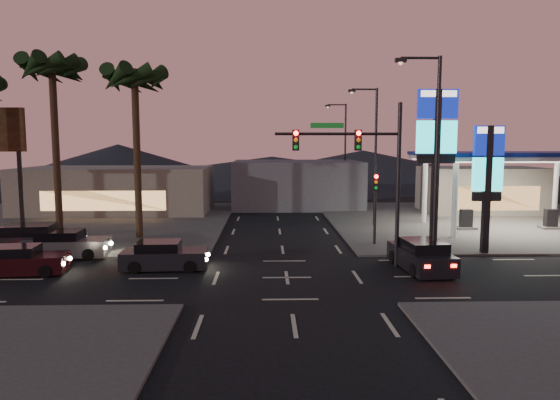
{
  "coord_description": "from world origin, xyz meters",
  "views": [
    {
      "loc": [
        -0.91,
        -22.0,
        6.01
      ],
      "look_at": [
        -0.18,
        4.82,
        3.0
      ],
      "focal_mm": 32.0,
      "sensor_mm": 36.0,
      "label": 1
    }
  ],
  "objects_px": {
    "car_lane_a_mid": "(20,261)",
    "suv_station": "(421,256)",
    "car_lane_b_mid": "(35,240)",
    "gas_station": "(512,158)",
    "car_lane_a_front": "(164,256)",
    "pylon_sign_tall": "(436,137)",
    "traffic_signal_mast": "(363,160)",
    "car_lane_b_front": "(65,245)",
    "pylon_sign_short": "(488,169)"
  },
  "relations": [
    {
      "from": "traffic_signal_mast",
      "to": "car_lane_b_front",
      "type": "relative_size",
      "value": 1.77
    },
    {
      "from": "gas_station",
      "to": "suv_station",
      "type": "xyz_separation_m",
      "value": [
        -9.49,
        -10.75,
        -4.39
      ]
    },
    {
      "from": "car_lane_a_front",
      "to": "car_lane_b_front",
      "type": "bearing_deg",
      "value": 155.03
    },
    {
      "from": "gas_station",
      "to": "car_lane_b_front",
      "type": "bearing_deg",
      "value": -164.68
    },
    {
      "from": "car_lane_b_mid",
      "to": "pylon_sign_short",
      "type": "bearing_deg",
      "value": -1.64
    },
    {
      "from": "car_lane_a_front",
      "to": "car_lane_a_mid",
      "type": "height_order",
      "value": "car_lane_a_front"
    },
    {
      "from": "gas_station",
      "to": "pylon_sign_tall",
      "type": "bearing_deg",
      "value": -139.09
    },
    {
      "from": "car_lane_a_front",
      "to": "car_lane_a_mid",
      "type": "relative_size",
      "value": 1.0
    },
    {
      "from": "pylon_sign_tall",
      "to": "suv_station",
      "type": "height_order",
      "value": "pylon_sign_tall"
    },
    {
      "from": "car_lane_a_front",
      "to": "suv_station",
      "type": "xyz_separation_m",
      "value": [
        12.4,
        -0.49,
        0.06
      ]
    },
    {
      "from": "car_lane_b_mid",
      "to": "traffic_signal_mast",
      "type": "bearing_deg",
      "value": -10.51
    },
    {
      "from": "gas_station",
      "to": "pylon_sign_tall",
      "type": "height_order",
      "value": "pylon_sign_tall"
    },
    {
      "from": "pylon_sign_short",
      "to": "car_lane_b_front",
      "type": "xyz_separation_m",
      "value": [
        -22.65,
        -0.07,
        -3.99
      ]
    },
    {
      "from": "car_lane_a_mid",
      "to": "car_lane_b_mid",
      "type": "relative_size",
      "value": 0.8
    },
    {
      "from": "pylon_sign_short",
      "to": "suv_station",
      "type": "height_order",
      "value": "pylon_sign_short"
    },
    {
      "from": "gas_station",
      "to": "car_lane_b_mid",
      "type": "height_order",
      "value": "gas_station"
    },
    {
      "from": "gas_station",
      "to": "car_lane_a_front",
      "type": "bearing_deg",
      "value": -154.9
    },
    {
      "from": "traffic_signal_mast",
      "to": "car_lane_a_mid",
      "type": "relative_size",
      "value": 1.89
    },
    {
      "from": "car_lane_a_front",
      "to": "suv_station",
      "type": "relative_size",
      "value": 0.92
    },
    {
      "from": "traffic_signal_mast",
      "to": "car_lane_a_front",
      "type": "xyz_separation_m",
      "value": [
        -9.65,
        -0.24,
        -4.6
      ]
    },
    {
      "from": "car_lane_b_mid",
      "to": "pylon_sign_tall",
      "type": "bearing_deg",
      "value": 0.77
    },
    {
      "from": "car_lane_b_mid",
      "to": "gas_station",
      "type": "bearing_deg",
      "value": 12.94
    },
    {
      "from": "car_lane_a_mid",
      "to": "suv_station",
      "type": "relative_size",
      "value": 0.92
    },
    {
      "from": "car_lane_a_mid",
      "to": "car_lane_b_mid",
      "type": "xyz_separation_m",
      "value": [
        -1.24,
        4.26,
        0.15
      ]
    },
    {
      "from": "pylon_sign_tall",
      "to": "car_lane_b_front",
      "type": "bearing_deg",
      "value": -176.95
    },
    {
      "from": "pylon_sign_tall",
      "to": "car_lane_b_front",
      "type": "relative_size",
      "value": 1.99
    },
    {
      "from": "gas_station",
      "to": "car_lane_a_front",
      "type": "relative_size",
      "value": 2.89
    },
    {
      "from": "car_lane_a_front",
      "to": "pylon_sign_short",
      "type": "bearing_deg",
      "value": 9.26
    },
    {
      "from": "car_lane_a_front",
      "to": "car_lane_b_mid",
      "type": "bearing_deg",
      "value": 155.78
    },
    {
      "from": "pylon_sign_tall",
      "to": "suv_station",
      "type": "relative_size",
      "value": 1.96
    },
    {
      "from": "car_lane_a_mid",
      "to": "car_lane_b_front",
      "type": "relative_size",
      "value": 0.94
    },
    {
      "from": "car_lane_b_front",
      "to": "pylon_sign_short",
      "type": "bearing_deg",
      "value": 0.19
    },
    {
      "from": "gas_station",
      "to": "suv_station",
      "type": "bearing_deg",
      "value": -131.46
    },
    {
      "from": "gas_station",
      "to": "traffic_signal_mast",
      "type": "xyz_separation_m",
      "value": [
        -12.24,
        -10.01,
        0.15
      ]
    },
    {
      "from": "car_lane_b_mid",
      "to": "car_lane_a_front",
      "type": "bearing_deg",
      "value": -24.22
    },
    {
      "from": "car_lane_b_front",
      "to": "car_lane_b_mid",
      "type": "relative_size",
      "value": 0.86
    },
    {
      "from": "traffic_signal_mast",
      "to": "suv_station",
      "type": "xyz_separation_m",
      "value": [
        2.75,
        -0.73,
        -4.54
      ]
    },
    {
      "from": "traffic_signal_mast",
      "to": "car_lane_a_front",
      "type": "height_order",
      "value": "traffic_signal_mast"
    },
    {
      "from": "car_lane_b_mid",
      "to": "car_lane_b_front",
      "type": "bearing_deg",
      "value": -21.93
    },
    {
      "from": "traffic_signal_mast",
      "to": "suv_station",
      "type": "bearing_deg",
      "value": -14.94
    },
    {
      "from": "traffic_signal_mast",
      "to": "car_lane_b_mid",
      "type": "xyz_separation_m",
      "value": [
        -17.34,
        3.22,
        -4.46
      ]
    },
    {
      "from": "traffic_signal_mast",
      "to": "car_lane_b_mid",
      "type": "bearing_deg",
      "value": 169.49
    },
    {
      "from": "pylon_sign_tall",
      "to": "car_lane_b_mid",
      "type": "distance_m",
      "value": 22.79
    },
    {
      "from": "pylon_sign_tall",
      "to": "car_lane_b_mid",
      "type": "xyz_separation_m",
      "value": [
        -22.08,
        -0.3,
        -5.62
      ]
    },
    {
      "from": "pylon_sign_tall",
      "to": "gas_station",
      "type": "bearing_deg",
      "value": 40.91
    },
    {
      "from": "gas_station",
      "to": "car_lane_b_front",
      "type": "xyz_separation_m",
      "value": [
        -27.65,
        -7.57,
        -4.41
      ]
    },
    {
      "from": "gas_station",
      "to": "suv_station",
      "type": "distance_m",
      "value": 15.0
    },
    {
      "from": "suv_station",
      "to": "car_lane_b_front",
      "type": "bearing_deg",
      "value": 170.09
    },
    {
      "from": "traffic_signal_mast",
      "to": "car_lane_a_mid",
      "type": "distance_m",
      "value": 16.78
    },
    {
      "from": "pylon_sign_short",
      "to": "suv_station",
      "type": "bearing_deg",
      "value": -144.16
    }
  ]
}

